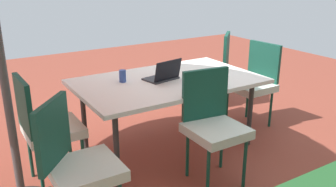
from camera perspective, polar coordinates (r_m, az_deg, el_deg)
name	(u,v)px	position (r m, az deg, el deg)	size (l,w,h in m)	color
ground_plane	(168,147)	(3.92, 0.00, -8.37)	(10.00, 10.00, 0.02)	brown
dining_table	(168,84)	(3.65, 0.00, 1.47)	(1.82, 1.11, 0.74)	white
chair_north	(213,121)	(3.16, 7.06, -4.34)	(0.47, 0.48, 0.98)	silver
chair_east	(45,125)	(3.24, -18.66, -4.64)	(0.47, 0.46, 0.98)	silver
chair_southwest	(215,65)	(4.99, 7.31, 4.50)	(0.59, 0.59, 0.98)	silver
chair_northeast	(76,161)	(2.60, -14.16, -10.23)	(0.59, 0.58, 0.98)	silver
chair_west	(254,80)	(4.37, 13.34, 2.01)	(0.48, 0.47, 0.98)	silver
laptop	(163,75)	(3.61, -0.73, 2.85)	(0.36, 0.30, 0.21)	#2D2D33
cup	(123,76)	(3.57, -7.12, 2.73)	(0.07, 0.07, 0.12)	#334C99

